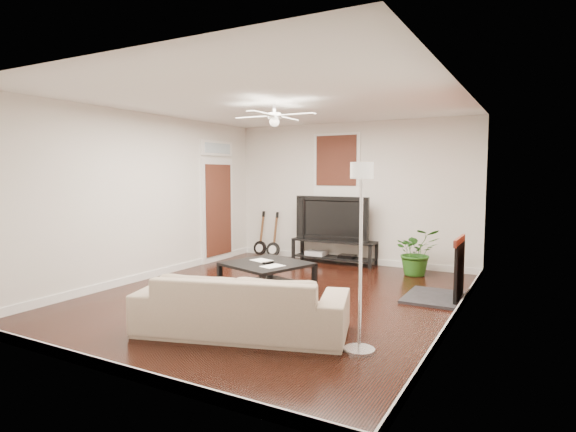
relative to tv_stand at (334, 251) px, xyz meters
The scene contains 14 objects.
room 3.02m from the tv_stand, 84.77° to the right, with size 5.01×6.01×2.81m.
brick_accent 3.47m from the tv_stand, 32.99° to the right, with size 0.02×2.20×2.80m, color #A64835.
fireplace 3.04m from the tv_stand, 35.95° to the right, with size 0.80×1.10×0.92m, color black.
window_back 1.72m from the tv_stand, 103.53° to the left, with size 1.00×0.06×1.30m, color #3A170F.
door_left 2.58m from the tv_stand, 158.25° to the right, with size 0.08×1.00×2.50m, color white.
tv_stand is the anchor object (origin of this frame).
tv 0.67m from the tv_stand, 90.00° to the left, with size 1.52×0.20×0.87m, color black.
coffee_table 2.62m from the tv_stand, 89.51° to the right, with size 1.08×1.08×0.45m, color black.
sofa 4.36m from the tv_stand, 80.46° to the right, with size 2.34×0.91×0.68m, color #C7AF95.
floor_lamp 4.74m from the tv_stand, 63.74° to the right, with size 0.31×0.31×1.91m, color silver, non-canonical shape.
potted_plant 1.76m from the tv_stand, 11.11° to the right, with size 0.76×0.66×0.84m, color #27601B.
guitar_left 1.75m from the tv_stand, behind, with size 0.30×0.21×0.98m, color black, non-canonical shape.
guitar_right 1.41m from the tv_stand, behind, with size 0.30×0.21×0.98m, color black, non-canonical shape.
ceiling_fan 3.66m from the tv_stand, 84.77° to the right, with size 1.24×1.24×0.32m, color white, non-canonical shape.
Camera 1 is at (3.38, -5.76, 1.79)m, focal length 29.11 mm.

